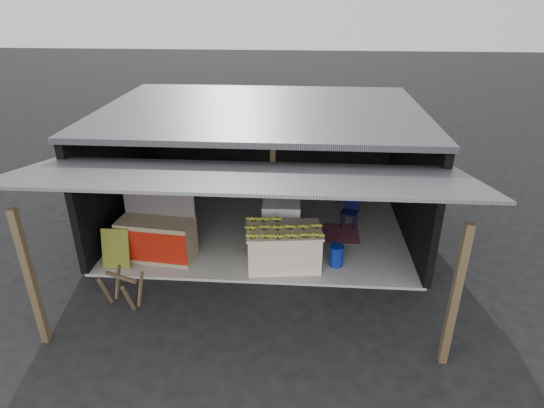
# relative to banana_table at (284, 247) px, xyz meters

# --- Properties ---
(ground) EXTENTS (80.00, 80.00, 0.00)m
(ground) POSITION_rel_banana_table_xyz_m (-0.62, -0.66, -0.49)
(ground) COLOR black
(ground) RESTS_ON ground
(concrete_slab) EXTENTS (7.00, 5.00, 0.06)m
(concrete_slab) POSITION_rel_banana_table_xyz_m (-0.62, 1.84, -0.46)
(concrete_slab) COLOR gray
(concrete_slab) RESTS_ON ground
(shophouse) EXTENTS (7.40, 7.29, 3.02)m
(shophouse) POSITION_rel_banana_table_xyz_m (-0.62, 2.16, 1.61)
(shophouse) COLOR black
(shophouse) RESTS_ON ground
(banana_table) EXTENTS (1.67, 1.15, 0.86)m
(banana_table) POSITION_rel_banana_table_xyz_m (0.00, 0.00, 0.00)
(banana_table) COLOR white
(banana_table) RESTS_ON concrete_slab
(banana_pile) EXTENTS (1.54, 1.04, 0.17)m
(banana_pile) POSITION_rel_banana_table_xyz_m (0.00, 0.00, 0.51)
(banana_pile) COLOR yellow
(banana_pile) RESTS_ON banana_table
(white_crate) EXTENTS (0.88, 0.61, 0.96)m
(white_crate) POSITION_rel_banana_table_xyz_m (-0.11, 1.03, 0.05)
(white_crate) COLOR white
(white_crate) RESTS_ON concrete_slab
(neighbor_stall) EXTENTS (1.68, 0.89, 1.66)m
(neighbor_stall) POSITION_rel_banana_table_xyz_m (-2.77, 0.12, 0.06)
(neighbor_stall) COLOR #998466
(neighbor_stall) RESTS_ON concrete_slab
(green_signboard) EXTENTS (0.58, 0.23, 0.86)m
(green_signboard) POSITION_rel_banana_table_xyz_m (-3.53, -0.31, 0.00)
(green_signboard) COLOR black
(green_signboard) RESTS_ON concrete_slab
(sawhorse) EXTENTS (0.76, 0.75, 0.66)m
(sawhorse) POSITION_rel_banana_table_xyz_m (-2.93, -1.52, -0.07)
(sawhorse) COLOR #4C3B26
(sawhorse) RESTS_ON ground
(water_barrel) EXTENTS (0.30, 0.30, 0.44)m
(water_barrel) POSITION_rel_banana_table_xyz_m (1.12, 0.06, -0.21)
(water_barrel) COLOR navy
(water_barrel) RESTS_ON concrete_slab
(plastic_chair) EXTENTS (0.49, 0.49, 0.81)m
(plastic_chair) POSITION_rel_banana_table_xyz_m (1.56, 1.92, 0.04)
(plastic_chair) COLOR #090C33
(plastic_chair) RESTS_ON concrete_slab
(magenta_rug) EXTENTS (1.52, 1.03, 0.01)m
(magenta_rug) POSITION_rel_banana_table_xyz_m (1.01, 1.49, -0.43)
(magenta_rug) COLOR maroon
(magenta_rug) RESTS_ON concrete_slab
(picture_frames) EXTENTS (1.62, 0.04, 0.46)m
(picture_frames) POSITION_rel_banana_table_xyz_m (-0.78, 4.24, 1.44)
(picture_frames) COLOR black
(picture_frames) RESTS_ON shophouse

